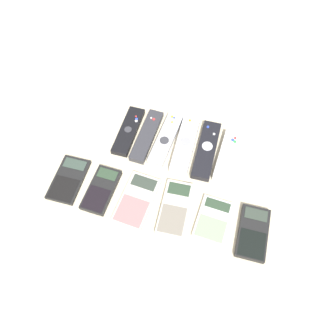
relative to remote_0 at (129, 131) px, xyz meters
name	(u,v)px	position (x,y,z in m)	size (l,w,h in m)	color
ground_plane	(166,177)	(0.15, -0.12, -0.01)	(3.00, 3.00, 0.00)	beige
remote_0	(129,131)	(0.00, 0.00, 0.00)	(0.05, 0.18, 0.02)	black
remote_1	(147,136)	(0.06, 0.00, 0.00)	(0.05, 0.19, 0.02)	#333338
remote_2	(166,139)	(0.12, 0.00, 0.00)	(0.06, 0.19, 0.02)	#B7B7BC
remote_3	(185,144)	(0.18, 0.00, 0.00)	(0.06, 0.19, 0.03)	silver
remote_4	(206,150)	(0.25, 0.00, 0.00)	(0.06, 0.20, 0.02)	black
remote_5	(227,156)	(0.31, -0.01, 0.00)	(0.05, 0.17, 0.03)	white
calculator_0	(69,179)	(-0.11, -0.20, 0.00)	(0.08, 0.14, 0.01)	black
calculator_1	(101,190)	(-0.01, -0.21, 0.00)	(0.07, 0.14, 0.02)	black
calculator_2	(137,200)	(0.10, -0.21, 0.00)	(0.10, 0.16, 0.01)	beige
calculator_3	(175,208)	(0.21, -0.20, 0.00)	(0.09, 0.16, 0.02)	beige
calculator_4	(213,220)	(0.31, -0.21, 0.00)	(0.09, 0.13, 0.01)	silver
calculator_5	(253,233)	(0.42, -0.21, 0.00)	(0.08, 0.14, 0.02)	black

